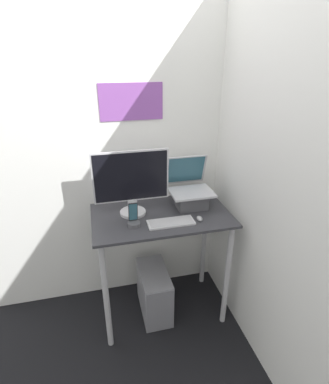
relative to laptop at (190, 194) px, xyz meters
The scene contains 10 objects.
ground_plane 1.13m from the laptop, 123.40° to the right, with size 12.00×12.00×0.00m, color black.
wall_back 0.47m from the laptop, 129.85° to the left, with size 6.00×0.06×2.60m.
wall_side_right 0.58m from the laptop, 48.06° to the right, with size 0.05×6.00×2.60m.
desk 0.38m from the laptop, 161.90° to the right, with size 1.02×0.60×0.94m.
laptop is the anchor object (origin of this frame).
monitor 0.48m from the laptop, behind, with size 0.54×0.19×0.48m.
keyboard 0.33m from the laptop, 133.58° to the right, with size 0.33×0.13×0.02m.
mouse 0.25m from the laptop, 91.63° to the right, with size 0.04×0.06×0.03m.
cell_phone 0.52m from the laptop, 157.72° to the right, with size 0.09×0.09×0.18m.
computer_tower 0.89m from the laptop, 164.85° to the right, with size 0.22×0.46×0.41m.
Camera 1 is at (-0.45, -1.61, 2.02)m, focal length 28.00 mm.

